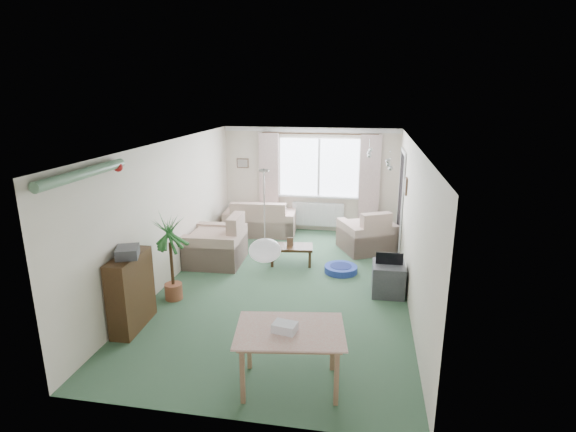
% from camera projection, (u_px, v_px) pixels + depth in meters
% --- Properties ---
extents(ground, '(6.50, 6.50, 0.00)m').
position_uv_depth(ground, '(285.00, 286.00, 7.61)').
color(ground, '#32543B').
extents(window, '(1.80, 0.03, 1.30)m').
position_uv_depth(window, '(319.00, 167.00, 10.23)').
color(window, white).
extents(curtain_rod, '(2.60, 0.03, 0.03)m').
position_uv_depth(curtain_rod, '(319.00, 134.00, 9.95)').
color(curtain_rod, black).
extents(curtain_left, '(0.45, 0.08, 2.00)m').
position_uv_depth(curtain_left, '(269.00, 177.00, 10.39)').
color(curtain_left, beige).
extents(curtain_right, '(0.45, 0.08, 2.00)m').
position_uv_depth(curtain_right, '(370.00, 180.00, 10.01)').
color(curtain_right, beige).
extents(radiator, '(1.20, 0.10, 0.55)m').
position_uv_depth(radiator, '(318.00, 214.00, 10.49)').
color(radiator, white).
extents(doorway, '(0.03, 0.95, 2.00)m').
position_uv_depth(doorway, '(401.00, 203.00, 9.09)').
color(doorway, black).
extents(pendant_lamp, '(0.36, 0.36, 0.36)m').
position_uv_depth(pendant_lamp, '(265.00, 250.00, 5.00)').
color(pendant_lamp, white).
extents(tinsel_garland, '(1.60, 1.60, 0.12)m').
position_uv_depth(tinsel_garland, '(84.00, 174.00, 5.14)').
color(tinsel_garland, '#196626').
extents(bauble_cluster_a, '(0.20, 0.20, 0.20)m').
position_uv_depth(bauble_cluster_a, '(369.00, 150.00, 7.65)').
color(bauble_cluster_a, silver).
extents(bauble_cluster_b, '(0.20, 0.20, 0.20)m').
position_uv_depth(bauble_cluster_b, '(390.00, 161.00, 6.46)').
color(bauble_cluster_b, silver).
extents(wall_picture_back, '(0.28, 0.03, 0.22)m').
position_uv_depth(wall_picture_back, '(243.00, 163.00, 10.52)').
color(wall_picture_back, brown).
extents(wall_picture_right, '(0.03, 0.24, 0.30)m').
position_uv_depth(wall_picture_right, '(406.00, 186.00, 8.00)').
color(wall_picture_right, brown).
extents(sofa, '(1.66, 0.98, 0.80)m').
position_uv_depth(sofa, '(260.00, 217.00, 10.29)').
color(sofa, beige).
rests_on(sofa, ground).
extents(armchair_corner, '(1.30, 1.28, 0.88)m').
position_uv_depth(armchair_corner, '(367.00, 230.00, 9.21)').
color(armchair_corner, beige).
rests_on(armchair_corner, ground).
extents(armchair_left, '(1.04, 1.10, 0.95)m').
position_uv_depth(armchair_left, '(216.00, 239.00, 8.54)').
color(armchair_left, beige).
rests_on(armchair_left, ground).
extents(coffee_table, '(0.85, 0.54, 0.36)m').
position_uv_depth(coffee_table, '(291.00, 255.00, 8.53)').
color(coffee_table, black).
rests_on(coffee_table, ground).
extents(photo_frame, '(0.12, 0.05, 0.16)m').
position_uv_depth(photo_frame, '(290.00, 242.00, 8.48)').
color(photo_frame, brown).
rests_on(photo_frame, coffee_table).
extents(bookshelf, '(0.32, 0.87, 1.06)m').
position_uv_depth(bookshelf, '(131.00, 292.00, 6.17)').
color(bookshelf, black).
rests_on(bookshelf, ground).
extents(hifi_box, '(0.39, 0.43, 0.14)m').
position_uv_depth(hifi_box, '(128.00, 252.00, 5.96)').
color(hifi_box, '#3A3B40').
rests_on(hifi_box, bookshelf).
extents(houseplant, '(0.61, 0.61, 1.38)m').
position_uv_depth(houseplant, '(171.00, 258.00, 6.96)').
color(houseplant, '#1E5820').
rests_on(houseplant, ground).
extents(dining_table, '(1.17, 0.87, 0.67)m').
position_uv_depth(dining_table, '(290.00, 359.00, 4.97)').
color(dining_table, tan).
rests_on(dining_table, ground).
extents(gift_box, '(0.28, 0.22, 0.12)m').
position_uv_depth(gift_box, '(285.00, 328.00, 4.82)').
color(gift_box, white).
rests_on(gift_box, dining_table).
extents(tv_cube, '(0.52, 0.57, 0.51)m').
position_uv_depth(tv_cube, '(388.00, 279.00, 7.27)').
color(tv_cube, '#323237').
rests_on(tv_cube, ground).
extents(pet_bed, '(0.72, 0.72, 0.12)m').
position_uv_depth(pet_bed, '(341.00, 269.00, 8.17)').
color(pet_bed, navy).
rests_on(pet_bed, ground).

